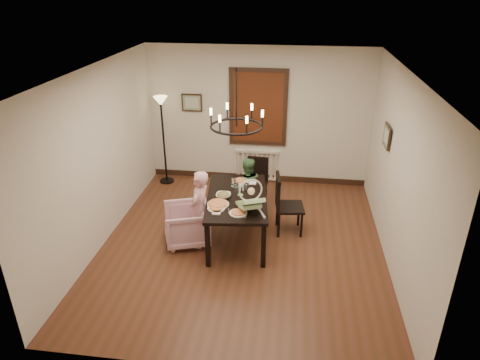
% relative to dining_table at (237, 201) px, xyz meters
% --- Properties ---
extents(room_shell, '(4.51, 5.00, 2.81)m').
position_rel_dining_table_xyz_m(room_shell, '(0.11, 0.19, 0.70)').
color(room_shell, brown).
rests_on(room_shell, ground).
extents(dining_table, '(1.13, 1.77, 0.79)m').
position_rel_dining_table_xyz_m(dining_table, '(0.00, 0.00, 0.00)').
color(dining_table, black).
rests_on(dining_table, room_shell).
extents(chair_far, '(0.42, 0.42, 0.91)m').
position_rel_dining_table_xyz_m(chair_far, '(0.20, 1.22, -0.24)').
color(chair_far, black).
rests_on(chair_far, room_shell).
extents(chair_right, '(0.52, 0.52, 1.05)m').
position_rel_dining_table_xyz_m(chair_right, '(0.85, 0.34, -0.18)').
color(chair_right, black).
rests_on(chair_right, room_shell).
extents(armchair, '(0.89, 0.88, 0.65)m').
position_rel_dining_table_xyz_m(armchair, '(-0.79, -0.21, -0.38)').
color(armchair, '#E1ACC1').
rests_on(armchair, room_shell).
extents(elderly_woman, '(0.33, 0.44, 1.08)m').
position_rel_dining_table_xyz_m(elderly_woman, '(-0.55, -0.27, -0.16)').
color(elderly_woman, '#D999A2').
rests_on(elderly_woman, room_shell).
extents(seated_man, '(0.54, 0.47, 0.94)m').
position_rel_dining_table_xyz_m(seated_man, '(0.07, 0.75, -0.23)').
color(seated_man, '#487646').
rests_on(seated_man, room_shell).
extents(baby_bouncer, '(0.56, 0.63, 0.34)m').
position_rel_dining_table_xyz_m(baby_bouncer, '(0.26, -0.44, 0.26)').
color(baby_bouncer, '#B0D794').
rests_on(baby_bouncer, dining_table).
extents(salad_bowl, '(0.28, 0.28, 0.07)m').
position_rel_dining_table_xyz_m(salad_bowl, '(-0.21, -0.06, 0.12)').
color(salad_bowl, white).
rests_on(salad_bowl, dining_table).
extents(pizza_platter, '(0.34, 0.34, 0.04)m').
position_rel_dining_table_xyz_m(pizza_platter, '(-0.25, -0.33, 0.11)').
color(pizza_platter, tan).
rests_on(pizza_platter, dining_table).
extents(drinking_glass, '(0.07, 0.07, 0.15)m').
position_rel_dining_table_xyz_m(drinking_glass, '(-0.03, 0.16, 0.16)').
color(drinking_glass, silver).
rests_on(drinking_glass, dining_table).
extents(window_blinds, '(1.00, 0.03, 1.40)m').
position_rel_dining_table_xyz_m(window_blinds, '(0.11, 2.29, 0.90)').
color(window_blinds, '#5D2112').
rests_on(window_blinds, room_shell).
extents(radiator, '(0.92, 0.12, 0.62)m').
position_rel_dining_table_xyz_m(radiator, '(0.11, 2.31, -0.35)').
color(radiator, silver).
rests_on(radiator, room_shell).
extents(picture_back, '(0.42, 0.03, 0.36)m').
position_rel_dining_table_xyz_m(picture_back, '(-1.24, 2.30, 0.95)').
color(picture_back, black).
rests_on(picture_back, room_shell).
extents(picture_right, '(0.03, 0.42, 0.36)m').
position_rel_dining_table_xyz_m(picture_right, '(2.32, 0.73, 0.95)').
color(picture_right, black).
rests_on(picture_right, room_shell).
extents(floor_lamp, '(0.30, 0.30, 1.80)m').
position_rel_dining_table_xyz_m(floor_lamp, '(-1.79, 1.98, 0.20)').
color(floor_lamp, black).
rests_on(floor_lamp, room_shell).
extents(chandelier, '(0.80, 0.80, 0.04)m').
position_rel_dining_table_xyz_m(chandelier, '(0.00, -0.00, 1.25)').
color(chandelier, black).
rests_on(chandelier, room_shell).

